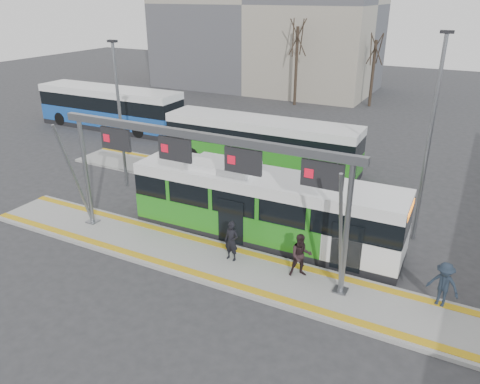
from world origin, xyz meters
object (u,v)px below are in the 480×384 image
Objects in this scene: passenger_c at (443,285)px; hero_bus at (263,207)px; passenger_a at (231,241)px; gantry at (199,159)px; passenger_b at (301,255)px.

hero_bus is at bearing -178.45° from passenger_c.
passenger_a is 1.00× the size of passenger_c.
hero_bus is at bearing 60.03° from gantry.
passenger_a is 2.89m from passenger_b.
passenger_b is 1.04× the size of passenger_c.
passenger_b reaches higher than passenger_a.
hero_bus is 3.53m from passenger_b.
hero_bus is (1.52, 2.64, -2.79)m from gantry.
gantry reaches higher than hero_bus.
passenger_c is at bearing -24.27° from passenger_b.
passenger_c is (7.85, 0.70, 0.00)m from passenger_a.
hero_bus is 2.56m from passenger_a.
passenger_b is at bearing 7.51° from passenger_a.
gantry is at bearing 154.70° from passenger_b.
passenger_b is at bearing -159.43° from passenger_c.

